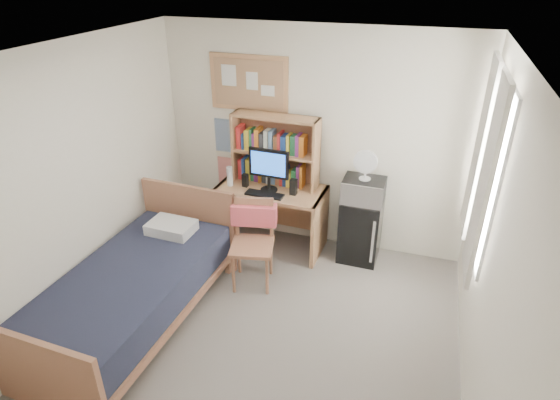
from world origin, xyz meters
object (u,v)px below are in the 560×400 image
(desk, at_px, (271,217))
(monitor, at_px, (269,170))
(microwave, at_px, (364,190))
(desk_fan, at_px, (366,166))
(speaker_right, at_px, (294,187))
(speaker_left, at_px, (245,180))
(mini_fridge, at_px, (360,229))
(bed, at_px, (133,297))
(desk_chair, at_px, (252,246))
(bulletin_board, at_px, (249,83))

(desk, relative_size, monitor, 2.52)
(microwave, xyz_separation_m, desk_fan, (0.00, 0.00, 0.29))
(monitor, distance_m, speaker_right, 0.34)
(speaker_left, relative_size, desk_fan, 0.49)
(desk, distance_m, speaker_right, 0.58)
(mini_fridge, distance_m, bed, 2.60)
(bed, height_order, monitor, monitor)
(mini_fridge, bearing_deg, desk, -175.01)
(bed, xyz_separation_m, speaker_right, (1.12, 1.64, 0.58))
(microwave, bearing_deg, desk_chair, -139.60)
(microwave, bearing_deg, speaker_left, -174.76)
(mini_fridge, distance_m, microwave, 0.52)
(desk_fan, bearing_deg, desk, -176.07)
(bulletin_board, relative_size, speaker_right, 5.08)
(monitor, bearing_deg, speaker_right, 0.00)
(desk, distance_m, mini_fridge, 1.07)
(bed, height_order, speaker_left, speaker_left)
(desk, relative_size, microwave, 2.76)
(bulletin_board, bearing_deg, bed, -102.65)
(speaker_right, bearing_deg, speaker_left, -180.00)
(desk, bearing_deg, speaker_left, -168.69)
(bulletin_board, xyz_separation_m, desk_chair, (0.42, -1.10, -1.44))
(speaker_right, distance_m, desk_fan, 0.84)
(bed, relative_size, speaker_left, 14.02)
(monitor, height_order, speaker_left, monitor)
(bed, bearing_deg, mini_fridge, 45.76)
(mini_fridge, bearing_deg, speaker_right, -168.21)
(mini_fridge, bearing_deg, bulletin_board, 171.30)
(microwave, bearing_deg, desk_fan, 0.00)
(speaker_right, distance_m, microwave, 0.79)
(bed, distance_m, desk_fan, 2.74)
(speaker_right, relative_size, microwave, 0.41)
(monitor, relative_size, speaker_right, 2.71)
(speaker_left, relative_size, speaker_right, 0.84)
(bulletin_board, height_order, mini_fridge, bulletin_board)
(mini_fridge, xyz_separation_m, microwave, (-0.00, -0.02, 0.52))
(mini_fridge, height_order, speaker_left, speaker_left)
(bed, distance_m, speaker_left, 1.83)
(bed, bearing_deg, monitor, 66.06)
(desk_fan, bearing_deg, speaker_right, -169.64)
(monitor, bearing_deg, bulletin_board, 136.02)
(bed, bearing_deg, speaker_left, 75.13)
(speaker_left, distance_m, speaker_right, 0.60)
(monitor, bearing_deg, microwave, 8.57)
(monitor, distance_m, desk_fan, 1.09)
(desk_chair, relative_size, monitor, 1.93)
(mini_fridge, relative_size, desk_fan, 2.40)
(bulletin_board, distance_m, desk, 1.60)
(bulletin_board, relative_size, desk_chair, 0.97)
(monitor, bearing_deg, desk_chair, -83.19)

